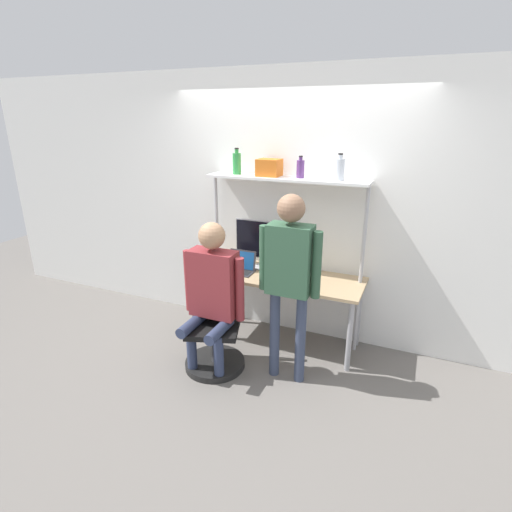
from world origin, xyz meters
TOP-DOWN VIEW (x-y plane):
  - ground_plane at (0.00, 0.00)m, footprint 12.00×12.00m
  - wall_back at (0.00, 0.65)m, footprint 8.00×0.06m
  - desk at (0.00, 0.32)m, footprint 1.67×0.60m
  - shelf_unit at (0.00, 0.46)m, footprint 1.58×0.30m
  - monitor at (-0.23, 0.47)m, footprint 0.63×0.22m
  - laptop at (-0.40, 0.28)m, footprint 0.29×0.21m
  - cell_phone at (-0.13, 0.27)m, footprint 0.07×0.15m
  - office_chair at (-0.40, -0.31)m, footprint 0.58×0.58m
  - person_seated at (-0.39, -0.35)m, footprint 0.59×0.48m
  - person_standing at (0.29, -0.24)m, footprint 0.53×0.23m
  - bottle_green at (-0.52, 0.46)m, footprint 0.08×0.08m
  - bottle_purple at (0.14, 0.46)m, footprint 0.07×0.07m
  - bottle_clear at (0.50, 0.46)m, footprint 0.09×0.09m
  - storage_box at (-0.18, 0.46)m, footprint 0.22×0.19m

SIDE VIEW (x-z plane):
  - ground_plane at x=0.00m, z-range 0.00..0.00m
  - office_chair at x=-0.40m, z-range -0.18..0.72m
  - desk at x=0.00m, z-range 0.28..1.02m
  - cell_phone at x=-0.13m, z-range 0.74..0.75m
  - laptop at x=-0.40m, z-range 0.69..0.90m
  - person_seated at x=-0.39m, z-range 0.12..1.52m
  - monitor at x=-0.23m, z-range 0.76..1.26m
  - person_standing at x=0.29m, z-range 0.23..1.90m
  - wall_back at x=0.00m, z-range 0.00..2.70m
  - shelf_unit at x=0.00m, z-range 0.61..2.30m
  - storage_box at x=-0.18m, z-range 1.69..1.86m
  - bottle_purple at x=0.14m, z-range 1.68..1.88m
  - bottle_clear at x=0.50m, z-range 1.68..1.91m
  - bottle_green at x=-0.52m, z-range 1.67..1.93m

